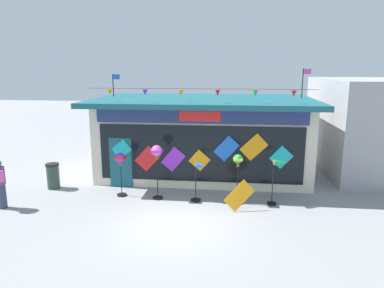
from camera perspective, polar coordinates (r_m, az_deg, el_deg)
The scene contains 10 objects.
ground_plane at distance 11.12m, azimuth -2.71°, elevation -12.71°, with size 80.00×80.00×0.00m, color gray.
kite_shop_building at distance 15.71m, azimuth 2.01°, elevation 1.39°, with size 9.14×5.64×4.67m.
wind_spinner_far_left at distance 13.23m, azimuth -11.50°, elevation -2.85°, with size 0.39×0.39×1.65m.
wind_spinner_left at distance 12.64m, azimuth -5.69°, elevation -1.90°, with size 0.40×0.40×2.00m.
wind_spinner_center_left at distance 12.54m, azimuth 1.12°, elevation -5.37°, with size 0.56×0.37×1.44m.
wind_spinner_center_right at distance 12.30m, azimuth 7.41°, elevation -3.82°, with size 0.39×0.39×1.78m.
wind_spinner_right at distance 12.50m, azimuth 13.59°, elevation -4.77°, with size 0.57×0.33×1.63m.
person_near_camera at distance 13.55m, azimuth -28.58°, elevation -5.60°, with size 0.44×0.47×1.68m.
trash_bin at distance 15.02m, azimuth -21.56°, elevation -4.82°, with size 0.52×0.52×1.01m.
display_kite_on_ground at distance 11.96m, azimuth 7.68°, elevation -8.27°, with size 0.54×0.03×0.98m, color orange.
Camera 1 is at (1.66, -9.96, 4.67)m, focal length 32.97 mm.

